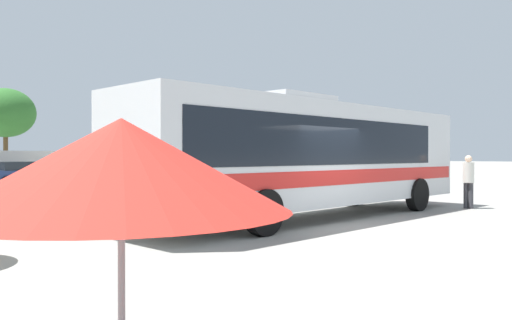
{
  "coord_description": "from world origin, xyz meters",
  "views": [
    {
      "loc": [
        -11.09,
        -6.71,
        1.78
      ],
      "look_at": [
        2.32,
        4.68,
        1.62
      ],
      "focal_mm": 35.92,
      "sensor_mm": 36.0,
      "label": 1
    }
  ],
  "objects": [
    {
      "name": "ground_plane",
      "position": [
        0.0,
        10.0,
        0.0
      ],
      "size": [
        300.0,
        300.0,
        0.0
      ],
      "primitive_type": "plane",
      "color": "gray"
    },
    {
      "name": "coach_bus_silver_red",
      "position": [
        0.9,
        1.44,
        1.83
      ],
      "size": [
        12.44,
        3.41,
        3.42
      ],
      "color": "silver",
      "rests_on": "ground_plane"
    },
    {
      "name": "attendant_by_bus_door",
      "position": [
        6.55,
        -1.06,
        1.01
      ],
      "size": [
        0.4,
        0.4,
        1.78
      ],
      "color": "#38383D",
      "rests_on": "ground_plane"
    },
    {
      "name": "vendor_umbrella_near_gate_red",
      "position": [
        -9.04,
        -3.76,
        1.68
      ],
      "size": [
        2.33,
        2.33,
        2.03
      ],
      "color": "gray",
      "rests_on": "ground_plane"
    },
    {
      "name": "parked_car_rightmost_dark_blue",
      "position": [
        2.66,
        23.05,
        0.76
      ],
      "size": [
        4.16,
        2.14,
        1.42
      ],
      "color": "navy",
      "rests_on": "ground_plane"
    },
    {
      "name": "roadside_tree_midright",
      "position": [
        4.98,
        30.18,
        4.78
      ],
      "size": [
        4.07,
        4.07,
        6.52
      ],
      "color": "brown",
      "rests_on": "ground_plane"
    }
  ]
}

